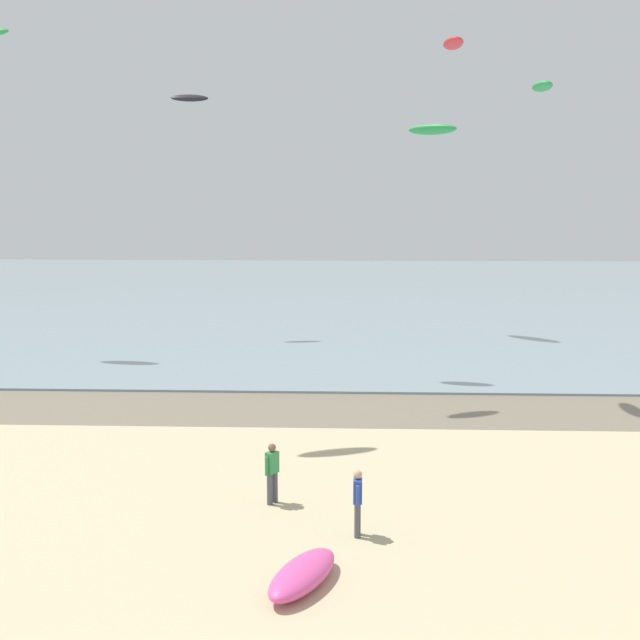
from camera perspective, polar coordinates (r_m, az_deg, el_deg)
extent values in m
cube|color=#7A6D59|center=(34.27, 3.59, -5.95)|extent=(120.00, 5.41, 0.01)
cube|color=#7F939E|center=(71.40, 2.95, 1.66)|extent=(160.00, 70.00, 0.10)
cylinder|color=#4C4C56|center=(24.20, -3.34, -11.10)|extent=(0.16, 0.16, 0.88)
cylinder|color=#4C4C56|center=(24.36, -3.00, -10.97)|extent=(0.16, 0.16, 0.88)
cube|color=#338C4C|center=(24.04, -3.18, -9.37)|extent=(0.39, 0.42, 0.60)
sphere|color=brown|center=(23.91, -3.19, -8.42)|extent=(0.22, 0.22, 0.22)
cylinder|color=#338C4C|center=(23.88, -3.56, -9.63)|extent=(0.09, 0.09, 0.52)
cylinder|color=#338C4C|center=(24.23, -2.81, -9.35)|extent=(0.09, 0.09, 0.52)
cylinder|color=#4C4C56|center=(22.24, 2.49, -12.91)|extent=(0.16, 0.16, 0.88)
cylinder|color=#4C4C56|center=(22.04, 2.49, -13.11)|extent=(0.16, 0.16, 0.88)
cube|color=#2D4CA5|center=(21.88, 2.51, -11.21)|extent=(0.22, 0.36, 0.60)
sphere|color=tan|center=(21.74, 2.51, -10.16)|extent=(0.22, 0.22, 0.22)
cylinder|color=#2D4CA5|center=(22.12, 2.51, -11.12)|extent=(0.09, 0.09, 0.52)
cylinder|color=#2D4CA5|center=(21.67, 2.50, -11.54)|extent=(0.09, 0.09, 0.52)
ellipsoid|color=#E54C99|center=(19.63, -1.16, -16.45)|extent=(1.91, 2.90, 0.55)
ellipsoid|color=black|center=(52.10, -8.61, 14.31)|extent=(2.25, 1.13, 0.62)
ellipsoid|color=green|center=(52.32, 7.44, 12.39)|extent=(3.35, 3.19, 0.81)
ellipsoid|color=green|center=(53.80, 14.47, 14.74)|extent=(1.24, 3.40, 0.61)
ellipsoid|color=red|center=(37.24, 8.80, 17.63)|extent=(0.87, 2.41, 0.45)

